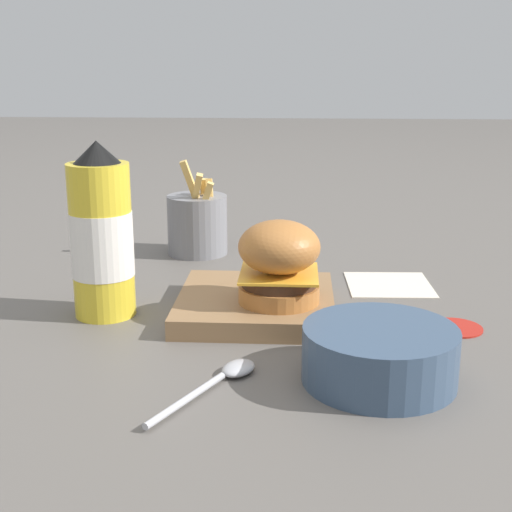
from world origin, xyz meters
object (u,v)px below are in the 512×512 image
at_px(burger, 279,261).
at_px(spoon, 226,376).
at_px(serving_board, 256,304).
at_px(fries_basket, 198,224).
at_px(side_bowl, 380,353).
at_px(ketchup_bottle, 102,237).

relative_size(burger, spoon, 0.66).
height_order(serving_board, burger, burger).
distance_m(burger, spoon, 0.19).
bearing_deg(fries_basket, spoon, 11.12).
bearing_deg(side_bowl, spoon, -85.68).
bearing_deg(side_bowl, burger, -147.66).
bearing_deg(ketchup_bottle, side_bowl, 61.71).
xyz_separation_m(ketchup_bottle, side_bowl, (0.17, 0.32, -0.07)).
relative_size(serving_board, fries_basket, 1.29).
distance_m(ketchup_bottle, side_bowl, 0.37).
height_order(fries_basket, side_bowl, fries_basket).
bearing_deg(burger, side_bowl, 32.34).
relative_size(side_bowl, spoon, 1.01).
height_order(serving_board, side_bowl, side_bowl).
height_order(serving_board, ketchup_bottle, ketchup_bottle).
relative_size(serving_board, ketchup_bottle, 0.93).
distance_m(ketchup_bottle, spoon, 0.27).
height_order(ketchup_bottle, fries_basket, ketchup_bottle).
height_order(serving_board, fries_basket, fries_basket).
relative_size(burger, fries_basket, 0.64).
bearing_deg(ketchup_bottle, spoon, 42.63).
xyz_separation_m(burger, spoon, (0.18, -0.05, -0.07)).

